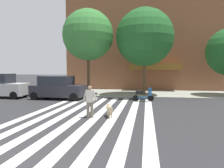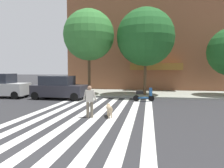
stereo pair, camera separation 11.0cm
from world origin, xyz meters
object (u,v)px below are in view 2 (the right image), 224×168
Objects in this scene: parked_car_near_curb at (1,86)px; pedestrian_dog_walker at (90,100)px; parked_scooter at (144,95)px; street_tree_nearest at (89,35)px; parked_car_behind_first at (59,88)px; street_tree_middle at (145,37)px; dog_on_leash at (109,108)px.

pedestrian_dog_walker is (9.76, -6.09, -0.06)m from parked_car_near_curb.
parked_scooter is 0.21× the size of street_tree_nearest.
street_tree_middle is at bearing 22.10° from parked_car_behind_first.
street_tree_middle reaches higher than parked_scooter.
street_tree_nearest reaches higher than street_tree_middle.
parked_car_behind_first is 7.87m from dog_on_leash.
street_tree_middle is (7.00, 2.84, 4.38)m from parked_car_behind_first.
parked_car_near_curb is at bearing 179.45° from parked_scooter.
parked_scooter is at bearing 73.91° from dog_on_leash.
parked_scooter is at bearing -27.25° from street_tree_nearest.
street_tree_nearest is 7.02× the size of dog_on_leash.
parked_scooter is 5.68m from street_tree_middle.
dog_on_leash is (-1.63, -5.63, -0.03)m from parked_scooter.
dog_on_leash is (10.72, -5.75, -0.54)m from parked_car_near_curb.
street_tree_middle is 7.00× the size of dog_on_leash.
street_tree_middle is at bearing 73.76° from pedestrian_dog_walker.
street_tree_nearest reaches higher than parked_car_near_curb.
parked_car_behind_first is 8.74m from street_tree_middle.
dog_on_leash is at bearing 19.73° from pedestrian_dog_walker.
pedestrian_dog_walker is (4.40, -6.10, -0.01)m from parked_car_behind_first.
parked_car_behind_first is 0.57× the size of street_tree_middle.
street_tree_nearest is at bearing 112.74° from dog_on_leash.
dog_on_leash is (3.46, -8.25, -5.15)m from street_tree_nearest.
parked_car_near_curb is 2.84× the size of parked_scooter.
parked_scooter is at bearing -0.55° from parked_car_near_curb.
street_tree_nearest is 10.09m from pedestrian_dog_walker.
parked_car_behind_first is 6.99m from parked_scooter.
pedestrian_dog_walker is at bearing -113.34° from parked_scooter.
dog_on_leash is at bearing -106.09° from parked_scooter.
pedestrian_dog_walker reaches higher than parked_scooter.
parked_car_behind_first is 5.61m from street_tree_nearest.
street_tree_middle is 4.73× the size of pedestrian_dog_walker.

